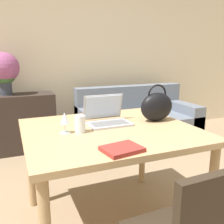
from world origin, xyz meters
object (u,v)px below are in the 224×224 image
(laptop, at_px, (106,116))
(wine_glass, at_px, (65,120))
(drinking_glass, at_px, (80,124))
(handbag, at_px, (157,106))
(flower_vase, at_px, (4,70))
(couch, at_px, (137,124))

(laptop, relative_size, wine_glass, 2.22)
(laptop, bearing_deg, drinking_glass, -147.88)
(wine_glass, distance_m, handbag, 0.74)
(wine_glass, xyz_separation_m, handbag, (0.74, 0.04, 0.02))
(wine_glass, height_order, flower_vase, flower_vase)
(wine_glass, bearing_deg, drinking_glass, -14.74)
(laptop, relative_size, drinking_glass, 2.69)
(drinking_glass, bearing_deg, couch, 50.33)
(laptop, distance_m, flower_vase, 1.89)
(couch, relative_size, laptop, 5.27)
(wine_glass, relative_size, handbag, 0.49)
(couch, relative_size, handbag, 5.75)
(drinking_glass, bearing_deg, flower_vase, 103.71)
(couch, xyz_separation_m, laptop, (-1.01, -1.37, 0.54))
(drinking_glass, relative_size, handbag, 0.41)
(handbag, height_order, flower_vase, flower_vase)
(laptop, bearing_deg, wine_glass, -159.25)
(wine_glass, bearing_deg, flower_vase, 101.02)
(drinking_glass, xyz_separation_m, wine_glass, (-0.10, 0.03, 0.04))
(drinking_glass, bearing_deg, wine_glass, 165.26)
(couch, bearing_deg, wine_glass, -132.27)
(couch, distance_m, handbag, 1.70)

